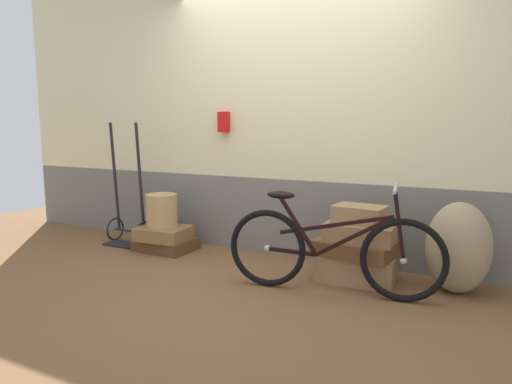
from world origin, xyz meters
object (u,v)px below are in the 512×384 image
object	(u,v)px
suitcase_3	(355,248)
suitcase_1	(164,233)
burlap_sack	(458,248)
suitcase_2	(357,267)
suitcase_5	(360,214)
luggage_trolley	(127,214)
suitcase_0	(166,244)
wicker_basket	(162,210)
bicycle	(331,251)
suitcase_4	(360,232)

from	to	relation	value
suitcase_3	suitcase_1	bearing A→B (deg)	-173.65
suitcase_1	burlap_sack	xyz separation A→B (m)	(2.69, 0.09, 0.16)
burlap_sack	suitcase_1	bearing A→B (deg)	-178.06
suitcase_1	suitcase_2	bearing A→B (deg)	-4.84
suitcase_1	suitcase_3	distance (m)	1.94
suitcase_5	luggage_trolley	world-z (taller)	luggage_trolley
suitcase_2	luggage_trolley	bearing A→B (deg)	175.74
suitcase_0	suitcase_5	xyz separation A→B (m)	(1.98, -0.05, 0.49)
suitcase_0	wicker_basket	size ratio (longest dim) A/B	1.74
suitcase_0	suitcase_2	size ratio (longest dim) A/B	0.95
wicker_basket	burlap_sack	world-z (taller)	burlap_sack
luggage_trolley	burlap_sack	xyz separation A→B (m)	(3.23, 0.02, 0.03)
suitcase_1	suitcase_5	xyz separation A→B (m)	(1.97, -0.01, 0.37)
suitcase_5	burlap_sack	xyz separation A→B (m)	(0.72, 0.10, -0.21)
suitcase_1	bicycle	bearing A→B (deg)	-16.43
burlap_sack	luggage_trolley	bearing A→B (deg)	-179.58
suitcase_1	bicycle	size ratio (longest dim) A/B	0.30
suitcase_1	suitcase_5	world-z (taller)	suitcase_5
burlap_sack	suitcase_5	bearing A→B (deg)	-172.06
wicker_basket	suitcase_1	bearing A→B (deg)	-27.46
suitcase_3	wicker_basket	world-z (taller)	wicker_basket
suitcase_5	bicycle	xyz separation A→B (m)	(-0.12, -0.35, -0.22)
suitcase_0	luggage_trolley	world-z (taller)	luggage_trolley
suitcase_0	suitcase_1	xyz separation A→B (m)	(0.01, -0.04, 0.12)
suitcase_2	luggage_trolley	size ratio (longest dim) A/B	0.47
suitcase_0	luggage_trolley	xyz separation A→B (m)	(-0.53, 0.02, 0.25)
suitcase_1	suitcase_2	size ratio (longest dim) A/B	0.80
suitcase_1	suitcase_0	bearing A→B (deg)	96.84
suitcase_2	suitcase_5	size ratio (longest dim) A/B	1.53
suitcase_3	suitcase_0	bearing A→B (deg)	-174.90
suitcase_0	suitcase_1	distance (m)	0.13
suitcase_0	suitcase_5	bearing A→B (deg)	0.46
suitcase_2	bicycle	size ratio (longest dim) A/B	0.38
suitcase_3	suitcase_4	bearing A→B (deg)	9.16
wicker_basket	bicycle	world-z (taller)	bicycle
wicker_basket	bicycle	size ratio (longest dim) A/B	0.20
suitcase_5	suitcase_3	bearing A→B (deg)	-168.98
suitcase_1	luggage_trolley	distance (m)	0.56
suitcase_1	suitcase_4	world-z (taller)	suitcase_4
suitcase_0	suitcase_3	xyz separation A→B (m)	(1.95, -0.05, 0.22)
suitcase_3	suitcase_4	size ratio (longest dim) A/B	1.13
suitcase_0	suitcase_4	world-z (taller)	suitcase_4
suitcase_2	suitcase_4	bearing A→B (deg)	-54.22
luggage_trolley	bicycle	size ratio (longest dim) A/B	0.80
suitcase_5	suitcase_0	bearing A→B (deg)	-175.18
suitcase_5	wicker_basket	size ratio (longest dim) A/B	1.20
suitcase_2	suitcase_1	bearing A→B (deg)	177.42
wicker_basket	luggage_trolley	world-z (taller)	luggage_trolley
suitcase_5	suitcase_4	bearing A→B (deg)	-3.66
burlap_sack	bicycle	bearing A→B (deg)	-151.77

